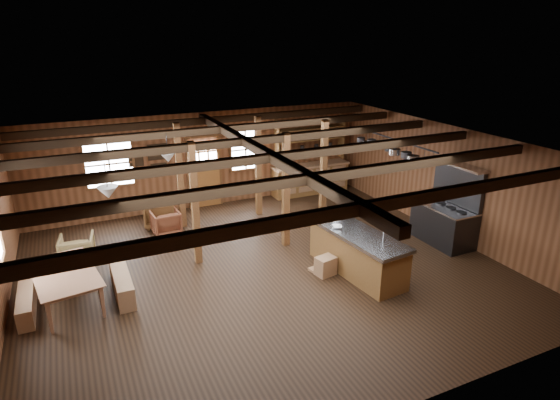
{
  "coord_description": "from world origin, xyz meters",
  "views": [
    {
      "loc": [
        -3.53,
        -8.44,
        4.97
      ],
      "look_at": [
        0.64,
        0.56,
        1.36
      ],
      "focal_mm": 30.0,
      "sensor_mm": 36.0,
      "label": 1
    }
  ],
  "objects_px": {
    "kitchen_island": "(357,252)",
    "armchair_c": "(77,250)",
    "dining_table": "(69,287)",
    "commercial_range": "(446,217)",
    "armchair_b": "(159,212)",
    "armchair_a": "(166,223)"
  },
  "relations": [
    {
      "from": "armchair_a",
      "to": "armchair_c",
      "type": "distance_m",
      "value": 2.29
    },
    {
      "from": "commercial_range",
      "to": "dining_table",
      "type": "height_order",
      "value": "commercial_range"
    },
    {
      "from": "kitchen_island",
      "to": "commercial_range",
      "type": "bearing_deg",
      "value": 2.25
    },
    {
      "from": "commercial_range",
      "to": "armchair_b",
      "type": "xyz_separation_m",
      "value": [
        -6.2,
        4.03,
        -0.28
      ]
    },
    {
      "from": "kitchen_island",
      "to": "dining_table",
      "type": "bearing_deg",
      "value": 161.53
    },
    {
      "from": "kitchen_island",
      "to": "armchair_c",
      "type": "height_order",
      "value": "kitchen_island"
    },
    {
      "from": "armchair_a",
      "to": "kitchen_island",
      "type": "bearing_deg",
      "value": 128.5
    },
    {
      "from": "dining_table",
      "to": "armchair_b",
      "type": "relative_size",
      "value": 2.39
    },
    {
      "from": "armchair_b",
      "to": "armchair_a",
      "type": "bearing_deg",
      "value": 104.6
    },
    {
      "from": "dining_table",
      "to": "armchair_a",
      "type": "xyz_separation_m",
      "value": [
        2.37,
        2.48,
        -0.02
      ]
    },
    {
      "from": "kitchen_island",
      "to": "armchair_c",
      "type": "relative_size",
      "value": 3.49
    },
    {
      "from": "dining_table",
      "to": "armchair_c",
      "type": "distance_m",
      "value": 1.71
    },
    {
      "from": "armchair_b",
      "to": "armchair_c",
      "type": "xyz_separation_m",
      "value": [
        -2.12,
        -1.45,
        -0.03
      ]
    },
    {
      "from": "kitchen_island",
      "to": "armchair_c",
      "type": "bearing_deg",
      "value": 145.69
    },
    {
      "from": "commercial_range",
      "to": "armchair_b",
      "type": "height_order",
      "value": "commercial_range"
    },
    {
      "from": "armchair_b",
      "to": "commercial_range",
      "type": "bearing_deg",
      "value": 159.07
    },
    {
      "from": "commercial_range",
      "to": "armchair_a",
      "type": "relative_size",
      "value": 2.87
    },
    {
      "from": "kitchen_island",
      "to": "armchair_b",
      "type": "bearing_deg",
      "value": 121.38
    },
    {
      "from": "kitchen_island",
      "to": "armchair_a",
      "type": "bearing_deg",
      "value": 125.7
    },
    {
      "from": "dining_table",
      "to": "armchair_c",
      "type": "relative_size",
      "value": 2.61
    },
    {
      "from": "kitchen_island",
      "to": "dining_table",
      "type": "relative_size",
      "value": 1.34
    },
    {
      "from": "kitchen_island",
      "to": "armchair_a",
      "type": "relative_size",
      "value": 3.69
    }
  ]
}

